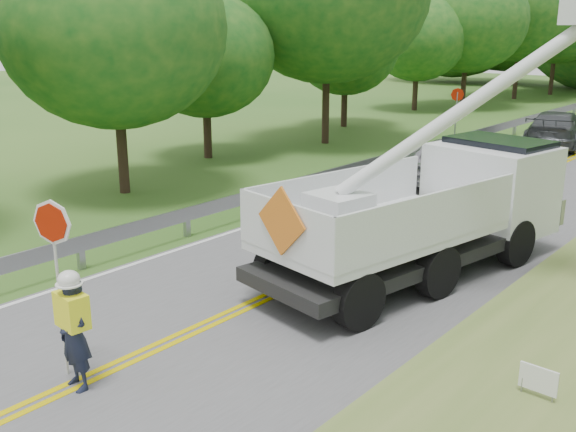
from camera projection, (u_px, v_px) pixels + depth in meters
The scene contains 9 objects.
road at pixel (465, 207), 18.95m from camera, with size 7.20×96.00×0.03m.
guardrail at pixel (366, 165), 21.95m from camera, with size 0.18×48.00×0.77m.
treeline_left at pixel (420, 15), 35.12m from camera, with size 10.38×55.36×10.36m.
flagger at pixel (73, 325), 9.19m from camera, with size 1.08×0.45×2.69m.
bucket_truck at pixel (455, 194), 13.84m from camera, with size 5.08×7.67×7.13m.
suv_silver at pixel (457, 160), 21.82m from camera, with size 2.41×5.22×1.45m, color #A7A9AE.
suv_darkgrey at pixel (557, 129), 28.30m from camera, with size 2.15×5.29×1.53m, color #3E4245.
stop_sign_permanent at pixel (456, 109), 27.67m from camera, with size 0.49×0.28×2.56m.
yard_sign at pixel (538, 381), 8.60m from camera, with size 0.51×0.04×0.74m.
Camera 1 is at (7.79, -3.32, 4.99)m, focal length 40.98 mm.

